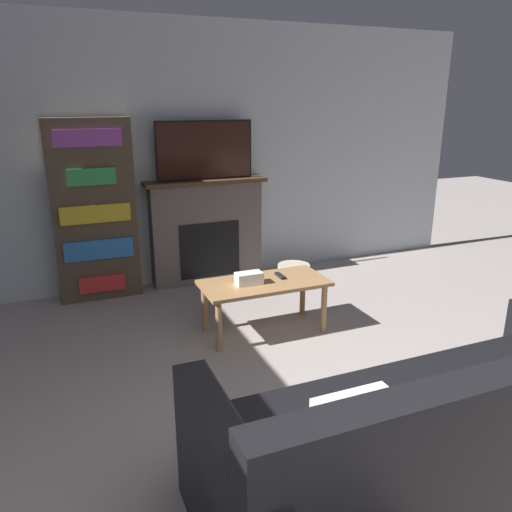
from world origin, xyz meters
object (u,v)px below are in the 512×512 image
(tv, at_px, (205,150))
(bookshelf, at_px, (94,211))
(coffee_table, at_px, (264,288))
(storage_basket, at_px, (294,273))
(fireplace, at_px, (207,231))
(couch, at_px, (435,446))

(tv, height_order, bookshelf, bookshelf)
(coffee_table, distance_m, storage_basket, 1.35)
(fireplace, distance_m, bookshelf, 1.18)
(fireplace, xyz_separation_m, couch, (0.09, -3.48, -0.26))
(coffee_table, bearing_deg, bookshelf, 130.99)
(tv, distance_m, couch, 3.63)
(storage_basket, bearing_deg, fireplace, 157.03)
(tv, relative_size, couch, 0.44)
(couch, bearing_deg, bookshelf, 109.58)
(couch, relative_size, bookshelf, 1.31)
(fireplace, xyz_separation_m, storage_basket, (0.88, -0.37, -0.48))
(bookshelf, bearing_deg, storage_basket, -9.83)
(tv, bearing_deg, couch, -88.49)
(fireplace, bearing_deg, couch, -88.50)
(tv, distance_m, bookshelf, 1.26)
(fireplace, distance_m, couch, 3.49)
(tv, height_order, coffee_table, tv)
(coffee_table, xyz_separation_m, bookshelf, (-1.21, 1.39, 0.49))
(couch, xyz_separation_m, coffee_table, (-0.02, 2.06, 0.09))
(couch, bearing_deg, coffee_table, 90.56)
(bookshelf, height_order, storage_basket, bookshelf)
(tv, xyz_separation_m, couch, (0.09, -3.46, -1.11))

